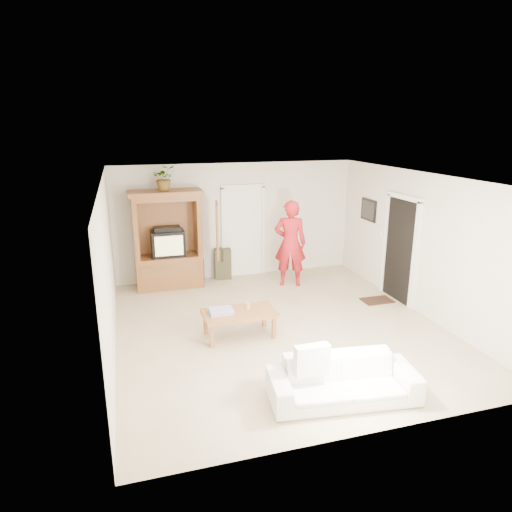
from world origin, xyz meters
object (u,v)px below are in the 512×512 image
at_px(man, 290,243).
at_px(sofa, 343,380).
at_px(coffee_table, 239,315).
at_px(armoire, 169,246).

xyz_separation_m(man, sofa, (-0.88, -4.29, -0.67)).
bearing_deg(sofa, coffee_table, 118.02).
relative_size(armoire, man, 1.11).
height_order(armoire, sofa, armoire).
distance_m(armoire, coffee_table, 2.97).
bearing_deg(coffee_table, armoire, 105.10).
bearing_deg(coffee_table, sofa, -70.23).
relative_size(man, coffee_table, 1.56).
bearing_deg(coffee_table, man, 50.60).
bearing_deg(armoire, sofa, -71.63).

